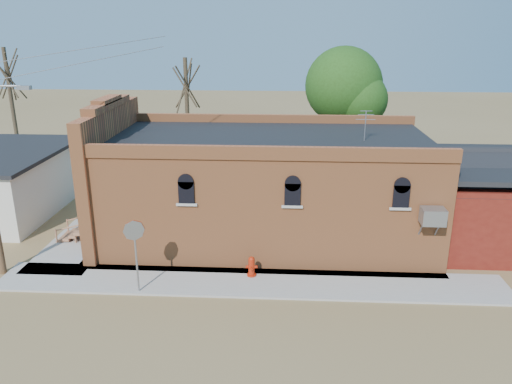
# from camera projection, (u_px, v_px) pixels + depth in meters

# --- Properties ---
(ground) EXTENTS (120.00, 120.00, 0.00)m
(ground) POSITION_uv_depth(u_px,v_px,m) (207.00, 295.00, 17.88)
(ground) COLOR olive
(ground) RESTS_ON ground
(sidewalk_south) EXTENTS (19.00, 2.20, 0.08)m
(sidewalk_south) POSITION_uv_depth(u_px,v_px,m) (251.00, 283.00, 18.64)
(sidewalk_south) COLOR #9E9991
(sidewalk_south) RESTS_ON ground
(sidewalk_west) EXTENTS (2.60, 10.00, 0.08)m
(sidewalk_west) POSITION_uv_depth(u_px,v_px,m) (96.00, 226.00, 23.90)
(sidewalk_west) COLOR #9E9991
(sidewalk_west) RESTS_ON ground
(brick_bar) EXTENTS (16.40, 7.97, 6.30)m
(brick_bar) POSITION_uv_depth(u_px,v_px,m) (261.00, 187.00, 22.26)
(brick_bar) COLOR #CB713E
(brick_bar) RESTS_ON ground
(red_shed) EXTENTS (5.40, 6.40, 4.30)m
(red_shed) POSITION_uv_depth(u_px,v_px,m) (486.00, 192.00, 21.75)
(red_shed) COLOR #5B150F
(red_shed) RESTS_ON ground
(tree_bare_near) EXTENTS (2.80, 2.80, 7.65)m
(tree_bare_near) POSITION_uv_depth(u_px,v_px,m) (186.00, 85.00, 28.48)
(tree_bare_near) COLOR #4A392A
(tree_bare_near) RESTS_ON ground
(tree_bare_far) EXTENTS (2.80, 2.80, 8.16)m
(tree_bare_far) POSITION_uv_depth(u_px,v_px,m) (8.00, 75.00, 29.90)
(tree_bare_far) COLOR #4A392A
(tree_bare_far) RESTS_ON ground
(tree_leafy) EXTENTS (4.40, 4.40, 8.15)m
(tree_leafy) POSITION_uv_depth(u_px,v_px,m) (344.00, 86.00, 28.48)
(tree_leafy) COLOR #4A392A
(tree_leafy) RESTS_ON ground
(fire_hydrant) EXTENTS (0.46, 0.45, 0.80)m
(fire_hydrant) POSITION_uv_depth(u_px,v_px,m) (252.00, 266.00, 18.96)
(fire_hydrant) COLOR #AC2009
(fire_hydrant) RESTS_ON sidewalk_south
(stop_sign) EXTENTS (0.69, 0.38, 2.73)m
(stop_sign) POSITION_uv_depth(u_px,v_px,m) (135.00, 237.00, 17.33)
(stop_sign) COLOR gray
(stop_sign) RESTS_ON sidewalk_south
(trash_barrel) EXTENTS (0.58, 0.58, 0.86)m
(trash_barrel) POSITION_uv_depth(u_px,v_px,m) (89.00, 247.00, 20.55)
(trash_barrel) COLOR navy
(trash_barrel) RESTS_ON sidewalk_west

